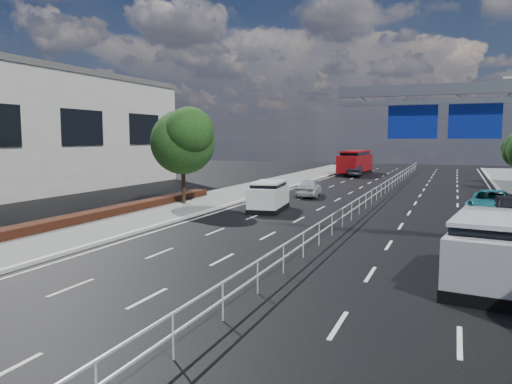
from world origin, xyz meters
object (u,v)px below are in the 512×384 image
(red_bus, at_px, (355,162))
(silver_minivan, at_px, (491,251))
(near_car_silver, at_px, (309,188))
(parked_car_teal, at_px, (491,203))
(parked_car_dark, at_px, (510,209))
(white_minivan, at_px, (269,196))
(overhead_gantry, at_px, (496,113))
(near_car_dark, at_px, (355,171))

(red_bus, xyz_separation_m, silver_minivan, (12.94, -46.21, -0.49))
(red_bus, xyz_separation_m, near_car_silver, (1.06, -25.22, -0.87))
(near_car_silver, relative_size, parked_car_teal, 0.77)
(near_car_silver, distance_m, parked_car_teal, 13.86)
(red_bus, xyz_separation_m, parked_car_dark, (14.74, -32.39, -0.91))
(parked_car_teal, bearing_deg, parked_car_dark, -56.80)
(red_bus, distance_m, near_car_silver, 25.26)
(white_minivan, height_order, red_bus, red_bus)
(white_minivan, xyz_separation_m, parked_car_teal, (13.09, 3.05, -0.16))
(overhead_gantry, bearing_deg, near_car_silver, 126.93)
(red_bus, bearing_deg, silver_minivan, -72.04)
(silver_minivan, bearing_deg, parked_car_dark, 90.55)
(overhead_gantry, bearing_deg, parked_car_dark, 80.11)
(white_minivan, bearing_deg, parked_car_teal, 6.28)
(overhead_gantry, xyz_separation_m, parked_car_dark, (1.56, 8.95, -4.93))
(overhead_gantry, height_order, white_minivan, overhead_gantry)
(red_bus, distance_m, near_car_dark, 3.68)
(overhead_gantry, distance_m, white_minivan, 15.36)
(overhead_gantry, bearing_deg, white_minivan, 147.97)
(red_bus, height_order, near_car_dark, red_bus)
(overhead_gantry, height_order, red_bus, overhead_gantry)
(parked_car_dark, bearing_deg, red_bus, 107.65)
(near_car_dark, bearing_deg, white_minivan, 84.47)
(near_car_silver, bearing_deg, white_minivan, 80.47)
(silver_minivan, distance_m, parked_car_teal, 15.71)
(near_car_silver, distance_m, near_car_dark, 21.73)
(near_car_silver, height_order, parked_car_dark, near_car_silver)
(near_car_dark, height_order, silver_minivan, silver_minivan)
(red_bus, relative_size, parked_car_dark, 2.20)
(near_car_dark, xyz_separation_m, silver_minivan, (12.25, -42.71, 0.43))
(red_bus, bearing_deg, near_car_dark, -76.62)
(white_minivan, bearing_deg, red_bus, 84.48)
(white_minivan, xyz_separation_m, near_car_silver, (0.29, 8.36, -0.21))
(near_car_silver, bearing_deg, silver_minivan, 111.96)
(white_minivan, relative_size, silver_minivan, 0.80)
(overhead_gantry, relative_size, red_bus, 1.00)
(red_bus, distance_m, silver_minivan, 47.99)
(white_minivan, distance_m, silver_minivan, 17.53)
(silver_minivan, bearing_deg, near_car_dark, 113.99)
(red_bus, distance_m, parked_car_teal, 33.54)
(overhead_gantry, distance_m, red_bus, 43.58)
(silver_minivan, xyz_separation_m, parked_car_dark, (1.80, 13.82, -0.42))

